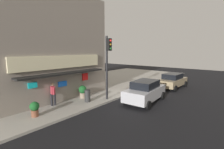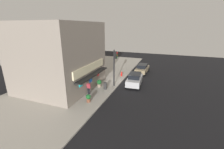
{
  "view_description": "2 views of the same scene",
  "coord_description": "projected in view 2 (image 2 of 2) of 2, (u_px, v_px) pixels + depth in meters",
  "views": [
    {
      "loc": [
        -11.25,
        -7.87,
        4.07
      ],
      "look_at": [
        0.13,
        1.5,
        1.86
      ],
      "focal_mm": 25.58,
      "sensor_mm": 36.0,
      "label": 1
    },
    {
      "loc": [
        -20.18,
        -6.15,
        8.13
      ],
      "look_at": [
        -0.32,
        1.31,
        1.3
      ],
      "focal_mm": 24.17,
      "sensor_mm": 36.0,
      "label": 2
    }
  ],
  "objects": [
    {
      "name": "fire_hydrant",
      "position": [
        122.0,
        74.0,
        25.13
      ],
      "size": [
        0.52,
        0.28,
        0.75
      ],
      "color": "red",
      "rests_on": "sidewalk"
    },
    {
      "name": "parked_car_silver",
      "position": [
        135.0,
        79.0,
        21.54
      ],
      "size": [
        4.36,
        2.29,
        1.73
      ],
      "color": "#B7B7BC",
      "rests_on": "ground_plane"
    },
    {
      "name": "pedestrian",
      "position": [
        89.0,
        87.0,
        18.22
      ],
      "size": [
        0.41,
        0.55,
        1.66
      ],
      "color": "black",
      "rests_on": "sidewalk"
    },
    {
      "name": "sidewalk",
      "position": [
        85.0,
        78.0,
        24.57
      ],
      "size": [
        36.86,
        12.31,
        0.15
      ],
      "primitive_type": "cube",
      "color": "#A39E93",
      "rests_on": "ground_plane"
    },
    {
      "name": "corner_building",
      "position": [
        60.0,
        56.0,
        19.67
      ],
      "size": [
        9.72,
        9.43,
        8.49
      ],
      "color": "gray",
      "rests_on": "sidewalk"
    },
    {
      "name": "potted_plant_by_doorway",
      "position": [
        88.0,
        98.0,
        16.46
      ],
      "size": [
        0.55,
        0.55,
        0.91
      ],
      "color": "brown",
      "rests_on": "sidewalk"
    },
    {
      "name": "ground_plane",
      "position": [
        121.0,
        83.0,
        22.53
      ],
      "size": [
        55.28,
        55.28,
        0.0
      ],
      "primitive_type": "plane",
      "color": "black"
    },
    {
      "name": "traffic_light",
      "position": [
        115.0,
        63.0,
        20.04
      ],
      "size": [
        0.32,
        0.58,
        5.05
      ],
      "color": "black",
      "rests_on": "sidewalk"
    },
    {
      "name": "trash_can",
      "position": [
        105.0,
        86.0,
        19.83
      ],
      "size": [
        0.44,
        0.44,
        0.94
      ],
      "primitive_type": "cylinder",
      "color": "#2D2D2D",
      "rests_on": "sidewalk"
    },
    {
      "name": "parked_car_tan",
      "position": [
        142.0,
        69.0,
        27.21
      ],
      "size": [
        4.39,
        2.2,
        1.59
      ],
      "color": "#9E8966",
      "rests_on": "ground_plane"
    },
    {
      "name": "potted_plant_by_window",
      "position": [
        99.0,
        83.0,
        20.55
      ],
      "size": [
        0.67,
        0.67,
        1.05
      ],
      "color": "gray",
      "rests_on": "sidewalk"
    }
  ]
}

